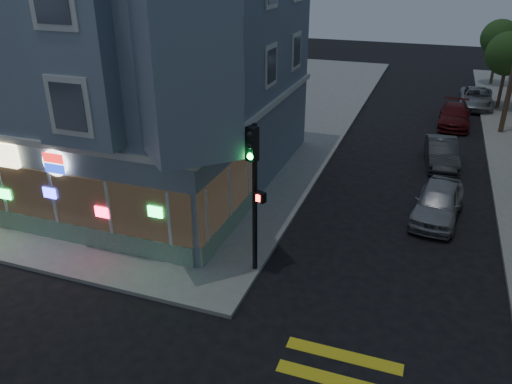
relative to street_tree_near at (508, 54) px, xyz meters
The scene contains 10 objects.
ground 32.62m from the street_tree_near, 112.13° to the right, with size 120.00×120.00×0.00m, color black.
sidewalk_nw 26.91m from the street_tree_near, 164.76° to the right, with size 33.00×42.00×0.15m, color gray.
corner_building 26.39m from the street_tree_near, 133.75° to the right, with size 14.60×14.60×11.40m.
street_tree_near is the anchor object (origin of this frame).
street_tree_far 8.00m from the street_tree_near, 90.00° to the left, with size 3.00×3.00×5.30m.
parked_car_a 19.63m from the street_tree_near, 100.71° to the right, with size 1.76×4.38×1.49m, color #999CA0.
parked_car_b 13.64m from the street_tree_near, 105.77° to the right, with size 1.49×4.26×1.40m, color #323437.
parked_car_c 6.78m from the street_tree_near, 119.89° to the right, with size 1.90×4.67×1.36m, color #5B1418.
parked_car_d 3.58m from the street_tree_near, behind, with size 2.28×4.95×1.37m, color #91979B.
traffic_signal 27.15m from the street_tree_near, 110.21° to the right, with size 0.67×0.58×5.22m.
Camera 1 is at (7.81, -9.05, 9.92)m, focal length 35.00 mm.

